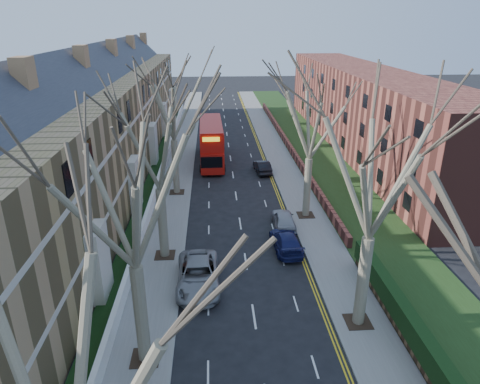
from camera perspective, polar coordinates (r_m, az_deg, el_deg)
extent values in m
cube|color=slate|center=(52.38, -7.87, 4.41)|extent=(3.00, 102.00, 0.12)
cube|color=slate|center=(52.86, 5.25, 4.69)|extent=(3.00, 102.00, 0.12)
cube|color=#9C814F|center=(44.74, -18.94, 6.97)|extent=(9.00, 78.00, 10.00)
cube|color=#2D2F37|center=(43.69, -19.93, 14.57)|extent=(4.67, 78.00, 4.67)
cube|color=beige|center=(44.18, -13.10, 5.38)|extent=(0.12, 78.00, 0.35)
cube|color=beige|center=(43.34, -13.50, 9.82)|extent=(0.12, 78.00, 0.35)
cube|color=brown|center=(58.28, 16.25, 10.56)|extent=(8.00, 54.00, 10.00)
cube|color=brown|center=(56.78, 6.37, 6.41)|extent=(0.35, 54.00, 0.90)
cube|color=white|center=(44.82, -10.65, 1.94)|extent=(0.30, 78.00, 1.00)
cube|color=#1D3312|center=(53.71, 10.02, 4.83)|extent=(6.00, 102.00, 0.06)
cylinder|color=#756B54|center=(21.55, -13.07, -15.66)|extent=(0.64, 0.64, 5.25)
cube|color=#2D2116|center=(23.22, -12.49, -20.78)|extent=(1.40, 1.40, 0.05)
cylinder|color=#756B54|center=(30.06, -10.28, -4.12)|extent=(0.64, 0.64, 5.07)
cube|color=#2D2116|center=(31.24, -9.96, -8.28)|extent=(1.40, 1.40, 0.05)
cylinder|color=#756B54|center=(41.10, -8.60, 3.36)|extent=(0.60, 0.60, 5.25)
cube|color=#2D2116|center=(42.00, -8.40, -0.01)|extent=(1.40, 1.40, 0.05)
cylinder|color=#756B54|center=(24.16, 16.06, -11.43)|extent=(0.64, 0.64, 5.25)
cube|color=#2D2116|center=(25.66, 15.43, -16.32)|extent=(1.40, 1.40, 0.05)
cylinder|color=#756B54|center=(36.19, 8.96, 0.58)|extent=(0.60, 0.60, 5.07)
cube|color=#2D2116|center=(37.17, 8.73, -3.04)|extent=(1.40, 1.40, 0.05)
cube|color=#B0130C|center=(50.52, -3.81, 5.58)|extent=(2.73, 11.20, 2.23)
cube|color=#B0130C|center=(49.96, -3.87, 7.93)|extent=(2.72, 10.64, 2.03)
cube|color=black|center=(50.39, -3.83, 6.08)|extent=(2.74, 10.31, 0.91)
cube|color=black|center=(49.94, -3.88, 8.04)|extent=(2.73, 10.09, 0.91)
imported|color=gray|center=(27.50, -5.59, -10.97)|extent=(2.74, 5.76, 1.59)
imported|color=#161A4F|center=(31.63, 6.18, -6.52)|extent=(2.11, 4.75, 1.35)
imported|color=#94959C|center=(34.73, 5.86, -3.69)|extent=(1.83, 4.27, 1.44)
imported|color=black|center=(47.19, 2.99, 3.39)|extent=(1.79, 4.17, 1.34)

